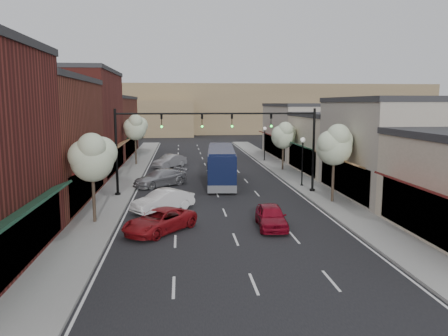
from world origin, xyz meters
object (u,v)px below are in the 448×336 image
object	(u,v)px
red_hatchback	(271,216)
tree_left_far	(135,127)
parked_car_c	(160,178)
coach_bus	(221,165)
tree_right_near	(335,144)
lamp_post_near	(303,154)
signal_mast_left	(146,139)
tree_left_near	(93,156)
tree_right_far	(284,135)
parked_car_a	(160,221)
parked_car_b	(163,201)
signal_mast_right	(286,138)
parked_car_e	(170,161)
lamp_post_far	(265,138)

from	to	relation	value
red_hatchback	tree_left_far	bearing A→B (deg)	114.65
red_hatchback	parked_car_c	distance (m)	15.83
tree_left_far	coach_bus	world-z (taller)	tree_left_far
tree_right_near	lamp_post_near	xyz separation A→B (m)	(-0.55, 6.56, -1.45)
signal_mast_left	tree_left_near	xyz separation A→B (m)	(-2.63, -8.05, -0.40)
tree_right_near	lamp_post_near	distance (m)	6.74
tree_right_far	tree_left_far	size ratio (longest dim) A/B	0.89
signal_mast_left	lamp_post_near	distance (m)	13.75
signal_mast_left	lamp_post_near	world-z (taller)	signal_mast_left
signal_mast_left	parked_car_a	distance (m)	10.99
parked_car_b	tree_left_far	bearing A→B (deg)	151.62
signal_mast_right	parked_car_b	xyz separation A→B (m)	(-9.82, -5.16, -3.88)
signal_mast_right	parked_car_e	bearing A→B (deg)	122.21
parked_car_c	tree_right_far	bearing A→B (deg)	81.92
signal_mast_right	lamp_post_far	distance (m)	20.19
parked_car_c	parked_car_a	bearing A→B (deg)	-36.31
tree_left_far	coach_bus	xyz separation A→B (m)	(9.05, -12.95, -2.85)
lamp_post_near	parked_car_c	size ratio (longest dim) A/B	0.86
signal_mast_left	tree_right_far	xyz separation A→B (m)	(13.97, 11.95, -0.63)
coach_bus	parked_car_b	distance (m)	11.37
tree_left_near	red_hatchback	size ratio (longest dim) A/B	1.38
parked_car_b	tree_left_near	bearing A→B (deg)	-92.83
tree_right_far	parked_car_e	world-z (taller)	tree_right_far
tree_right_near	parked_car_c	world-z (taller)	tree_right_near
signal_mast_right	parked_car_c	distance (m)	11.88
signal_mast_right	red_hatchback	world-z (taller)	signal_mast_right
tree_right_far	lamp_post_far	distance (m)	8.13
lamp_post_near	red_hatchback	distance (m)	13.73
tree_right_near	parked_car_c	size ratio (longest dim) A/B	1.15
tree_left_far	lamp_post_far	bearing A→B (deg)	7.30
parked_car_a	tree_left_near	bearing A→B (deg)	-167.65
lamp_post_far	lamp_post_near	bearing A→B (deg)	-90.00
tree_left_near	lamp_post_far	size ratio (longest dim) A/B	1.28
tree_left_far	tree_right_near	bearing A→B (deg)	-52.96
parked_car_e	tree_left_near	bearing A→B (deg)	-62.04
coach_bus	parked_car_a	bearing A→B (deg)	-103.81
signal_mast_right	coach_bus	world-z (taller)	signal_mast_right
signal_mast_right	red_hatchback	bearing A→B (deg)	-107.93
lamp_post_far	red_hatchback	distance (m)	30.49
signal_mast_left	parked_car_c	distance (m)	5.75
lamp_post_near	tree_right_near	bearing A→B (deg)	-85.23
signal_mast_left	tree_right_near	distance (m)	14.55
signal_mast_right	lamp_post_far	size ratio (longest dim) A/B	1.85
tree_right_near	lamp_post_near	world-z (taller)	tree_right_near
coach_bus	parked_car_a	world-z (taller)	coach_bus
tree_left_far	parked_car_b	xyz separation A→B (m)	(4.05, -23.11, -3.86)
signal_mast_right	parked_car_c	world-z (taller)	signal_mast_right
tree_right_near	parked_car_e	distance (m)	23.60
parked_car_a	parked_car_e	distance (m)	25.74
parked_car_a	parked_car_b	size ratio (longest dim) A/B	1.06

